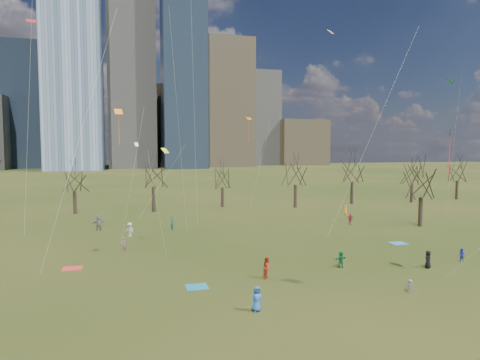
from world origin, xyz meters
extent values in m
plane|color=black|center=(0.00, 0.00, 0.00)|extent=(500.00, 500.00, 0.00)
cube|color=slate|center=(-35.00, 190.00, 59.00)|extent=(26.00, 26.00, 118.00)
cube|color=slate|center=(-8.00, 205.00, 47.50)|extent=(24.00, 24.00, 95.00)
cube|color=#384C66|center=(18.00, 195.00, 52.50)|extent=(22.00, 22.00, 105.00)
cube|color=#726347|center=(45.00, 215.00, 36.00)|extent=(28.00, 28.00, 72.00)
cube|color=#384C66|center=(-60.00, 220.00, 32.50)|extent=(25.00, 25.00, 65.00)
cube|color=slate|center=(70.00, 230.00, 29.00)|extent=(22.00, 22.00, 58.00)
cube|color=#726347|center=(5.00, 240.00, 24.00)|extent=(30.00, 30.00, 48.00)
cube|color=#726347|center=(95.00, 225.00, 14.00)|extent=(30.00, 28.00, 28.00)
cylinder|color=black|center=(-19.00, 41.00, 1.80)|extent=(0.52, 0.52, 3.60)
cylinder|color=black|center=(-7.00, 40.00, 2.02)|extent=(0.54, 0.54, 4.05)
cylinder|color=black|center=(5.00, 43.00, 1.69)|extent=(0.51, 0.51, 3.38)
cylinder|color=black|center=(17.00, 39.00, 1.98)|extent=(0.54, 0.54, 3.96)
cylinder|color=black|center=(29.00, 41.00, 2.07)|extent=(0.54, 0.54, 4.14)
cylinder|color=black|center=(41.00, 40.00, 1.75)|extent=(0.52, 0.52, 3.51)
cylinder|color=black|center=(53.00, 42.00, 1.87)|extent=(0.53, 0.53, 3.74)
cylinder|color=black|center=(26.00, 18.00, 1.91)|extent=(0.53, 0.53, 3.83)
cube|color=#176E8E|center=(-6.19, 0.99, 0.01)|extent=(1.60, 1.50, 0.03)
cube|color=#2870BA|center=(17.07, 9.89, 0.01)|extent=(1.60, 1.50, 0.03)
cube|color=red|center=(-15.64, 8.52, 0.01)|extent=(1.60, 1.50, 0.03)
imported|color=#2659A7|center=(-3.30, -4.65, 0.80)|extent=(0.82, 0.57, 1.60)
imported|color=red|center=(-0.49, 1.70, 0.86)|extent=(0.99, 1.05, 1.72)
imported|color=slate|center=(8.12, -4.12, 0.50)|extent=(0.72, 0.72, 1.00)
imported|color=#166538|center=(6.53, 2.98, 0.71)|extent=(1.39, 0.70, 1.43)
imported|color=black|center=(13.62, 0.91, 0.76)|extent=(0.87, 0.85, 1.51)
imported|color=#8B4B97|center=(-11.44, 13.75, 0.70)|extent=(0.46, 0.58, 1.39)
imported|color=#2636A5|center=(17.90, 1.83, 0.61)|extent=(0.61, 0.70, 1.23)
imported|color=silver|center=(-10.85, 21.02, 0.81)|extent=(1.19, 1.14, 1.62)
imported|color=#A4172A|center=(17.81, 21.59, 0.74)|extent=(0.92, 0.53, 1.48)
imported|color=slate|center=(-14.54, 25.70, 0.97)|extent=(1.87, 1.23, 1.93)
imported|color=orange|center=(21.39, 29.43, 0.73)|extent=(0.71, 0.84, 1.46)
imported|color=#186F60|center=(-5.68, 23.81, 0.88)|extent=(0.57, 0.73, 1.76)
plane|color=orange|center=(-11.64, 10.58, 13.47)|extent=(1.09, 0.95, 0.54)
cylinder|color=silver|center=(-10.61, 8.06, 7.44)|extent=(2.07, 5.07, 12.08)
cylinder|color=orange|center=(-11.64, 10.58, 11.83)|extent=(0.04, 0.04, 2.70)
plane|color=yellow|center=(8.24, 8.96, 21.39)|extent=(0.92, 0.86, 0.45)
cylinder|color=silver|center=(11.69, 6.97, 11.40)|extent=(6.91, 3.99, 20.00)
plane|color=#F51B36|center=(9.93, -5.39, 11.80)|extent=(1.45, 1.47, 0.81)
cylinder|color=#F51B36|center=(9.93, -5.39, 9.87)|extent=(0.04, 0.04, 3.15)
cylinder|color=silver|center=(-19.67, 14.00, 14.46)|extent=(2.90, 5.74, 26.12)
cylinder|color=silver|center=(-4.34, 14.39, 18.80)|extent=(1.99, 7.88, 34.81)
plane|color=#239B52|center=(30.48, 18.58, 19.00)|extent=(1.08, 1.20, 0.62)
cylinder|color=silver|center=(27.88, 14.72, 10.20)|extent=(5.21, 7.73, 17.60)
plane|color=#3587E3|center=(-4.76, 16.97, 22.65)|extent=(0.89, 0.93, 0.40)
cylinder|color=silver|center=(-5.98, 12.98, 12.03)|extent=(2.47, 7.99, 21.26)
plane|color=#DC5712|center=(5.87, 29.34, 14.44)|extent=(1.09, 1.00, 0.44)
cylinder|color=silver|center=(6.43, 25.78, 7.92)|extent=(1.14, 7.13, 13.05)
cylinder|color=#DC5712|center=(5.87, 29.34, 12.64)|extent=(0.04, 0.04, 3.00)
plane|color=#DDFA27|center=(-8.03, 4.96, 10.00)|extent=(0.88, 0.84, 0.42)
cylinder|color=silver|center=(-8.81, 2.83, 5.70)|extent=(1.59, 4.29, 8.61)
plane|color=red|center=(-16.99, 2.25, 18.66)|extent=(1.00, 0.93, 0.38)
cylinder|color=silver|center=(-14.18, 0.15, 10.03)|extent=(5.64, 4.22, 17.26)
plane|color=white|center=(-9.84, 24.13, 10.67)|extent=(0.73, 0.59, 0.49)
cylinder|color=silver|center=(-7.16, 21.67, 6.03)|extent=(5.37, 4.93, 9.28)
camera|label=1|loc=(-10.94, -29.52, 10.14)|focal=32.00mm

